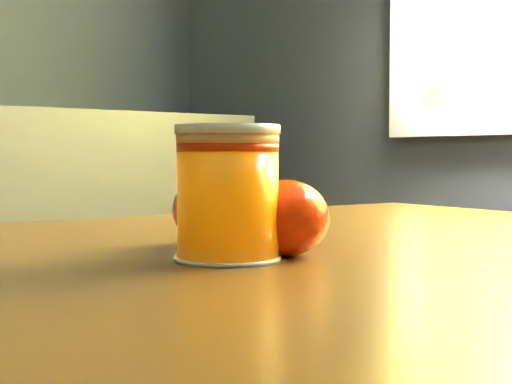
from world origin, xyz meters
TOP-DOWN VIEW (x-y plane):
  - table at (0.81, 0.13)m, footprint 1.00×0.73m
  - juice_glass at (0.76, 0.09)m, footprint 0.08×0.08m
  - orange_front at (0.80, 0.08)m, footprint 0.07×0.07m
  - orange_back at (0.79, 0.16)m, footprint 0.09×0.09m

SIDE VIEW (x-z plane):
  - table at x=0.81m, z-range 0.27..0.99m
  - orange_front at x=0.80m, z-range 0.72..0.78m
  - orange_back at x=0.79m, z-range 0.72..0.79m
  - juice_glass at x=0.76m, z-range 0.72..0.82m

